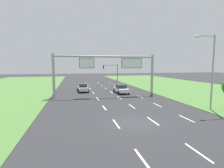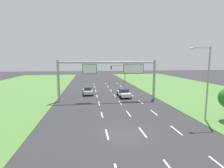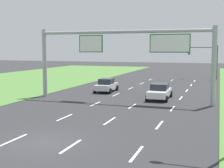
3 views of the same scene
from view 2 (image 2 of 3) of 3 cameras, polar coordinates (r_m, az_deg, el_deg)
ground_plane at (r=17.51m, az=4.29°, el=-15.73°), size 200.00×200.00×0.00m
lane_dashes_inner_left at (r=25.71m, az=-3.83°, el=-7.98°), size 0.14×56.40×0.01m
lane_dashes_inner_right at (r=26.17m, az=3.91°, el=-7.70°), size 0.14×56.40×0.01m
lane_dashes_slip at (r=27.08m, az=11.24°, el=-7.30°), size 0.14×56.40×0.01m
car_near_red at (r=36.11m, az=-7.94°, el=-2.19°), size 2.18×4.09×1.56m
car_lead_silver at (r=33.56m, az=3.88°, el=-2.89°), size 2.15×4.49×1.55m
sign_gantry at (r=30.35m, az=-0.69°, el=3.83°), size 17.24×0.44×7.00m
traffic_light_mast at (r=56.38m, az=2.35°, el=4.61°), size 4.76×0.49×5.60m
street_lamp at (r=22.47m, az=28.14°, el=2.01°), size 2.61×0.32×8.50m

